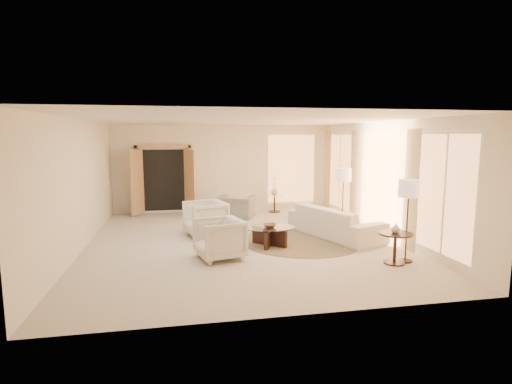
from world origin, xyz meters
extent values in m
cube|color=beige|center=(0.00, 0.00, -0.01)|extent=(7.00, 8.00, 0.02)
cube|color=white|center=(0.00, 0.00, 2.80)|extent=(7.00, 8.00, 0.02)
cube|color=#EBE1C6|center=(0.00, 4.00, 1.40)|extent=(7.00, 0.04, 2.80)
cube|color=#EBE1C6|center=(0.00, -4.00, 1.40)|extent=(7.00, 0.04, 2.80)
cube|color=#EBE1C6|center=(-3.50, 0.00, 1.40)|extent=(0.04, 8.00, 2.80)
cube|color=#EBE1C6|center=(3.50, 0.00, 1.40)|extent=(0.04, 8.00, 2.80)
cube|color=tan|center=(-1.90, 3.89, 1.08)|extent=(1.80, 0.12, 2.16)
cube|color=tan|center=(-2.70, 3.62, 1.03)|extent=(0.35, 0.66, 2.00)
cube|color=tan|center=(-1.10, 3.62, 1.03)|extent=(0.35, 0.66, 2.00)
cylinder|color=#403421|center=(1.38, -0.20, 0.01)|extent=(3.03, 3.03, 0.01)
imported|color=silver|center=(2.29, 0.02, 0.37)|extent=(1.81, 2.74, 0.74)
imported|color=silver|center=(-0.81, 0.70, 0.47)|extent=(1.07, 1.11, 0.95)
imported|color=silver|center=(-0.66, -1.22, 0.44)|extent=(1.00, 1.04, 0.89)
imported|color=gray|center=(0.23, 2.71, 0.45)|extent=(1.20, 1.02, 0.89)
cube|color=black|center=(0.54, -0.50, 0.19)|extent=(0.69, 0.65, 0.39)
cube|color=black|center=(0.54, -0.50, 0.19)|extent=(0.41, 0.83, 0.39)
cylinder|color=white|center=(0.54, -0.50, 0.42)|extent=(1.37, 1.37, 0.02)
cylinder|color=black|center=(2.63, -2.18, 0.02)|extent=(0.40, 0.40, 0.03)
cylinder|color=black|center=(2.63, -2.18, 0.30)|extent=(0.06, 0.06, 0.57)
cylinder|color=black|center=(2.63, -2.18, 0.59)|extent=(0.64, 0.64, 0.03)
cylinder|color=black|center=(1.58, 3.40, 0.01)|extent=(0.38, 0.38, 0.03)
cylinder|color=black|center=(1.58, 3.40, 0.28)|extent=(0.06, 0.06, 0.54)
cylinder|color=white|center=(1.58, 3.40, 0.56)|extent=(0.49, 0.49, 0.03)
cylinder|color=black|center=(2.72, 0.57, 0.01)|extent=(0.28, 0.28, 0.03)
cylinder|color=black|center=(2.72, 0.57, 0.69)|extent=(0.03, 0.03, 1.38)
cylinder|color=beige|center=(2.72, 0.57, 1.46)|extent=(0.40, 0.40, 0.34)
cylinder|color=black|center=(2.90, -2.12, 0.01)|extent=(0.27, 0.27, 0.03)
cylinder|color=black|center=(2.90, -2.12, 0.69)|extent=(0.03, 0.03, 1.37)
cylinder|color=beige|center=(2.90, -2.12, 1.45)|extent=(0.39, 0.39, 0.33)
imported|color=brown|center=(0.54, -0.50, 0.46)|extent=(0.36, 0.36, 0.08)
imported|color=silver|center=(2.63, -2.18, 0.70)|extent=(0.21, 0.21, 0.19)
imported|color=silver|center=(1.58, 3.40, 0.69)|extent=(0.24, 0.24, 0.24)
camera|label=1|loc=(-1.40, -8.99, 2.44)|focal=28.00mm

